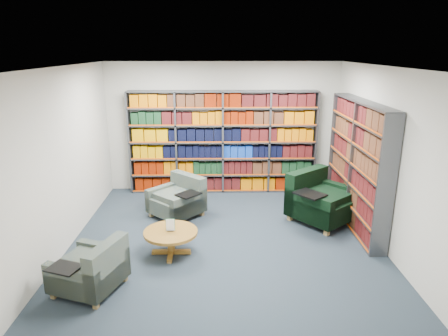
{
  "coord_description": "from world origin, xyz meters",
  "views": [
    {
      "loc": [
        -0.1,
        -6.08,
        3.06
      ],
      "look_at": [
        0.0,
        0.6,
        1.05
      ],
      "focal_mm": 32.0,
      "sensor_mm": 36.0,
      "label": 1
    }
  ],
  "objects_px": {
    "coffee_table": "(171,236)",
    "chair_teal_left": "(179,200)",
    "chair_green_right": "(318,201)",
    "chair_teal_front": "(93,271)"
  },
  "relations": [
    {
      "from": "chair_green_right",
      "to": "coffee_table",
      "type": "bearing_deg",
      "value": -153.85
    },
    {
      "from": "coffee_table",
      "to": "chair_teal_left",
      "type": "bearing_deg",
      "value": 90.26
    },
    {
      "from": "chair_green_right",
      "to": "chair_teal_front",
      "type": "xyz_separation_m",
      "value": [
        -3.47,
        -2.21,
        -0.08
      ]
    },
    {
      "from": "chair_teal_left",
      "to": "coffee_table",
      "type": "distance_m",
      "value": 1.53
    },
    {
      "from": "chair_teal_front",
      "to": "coffee_table",
      "type": "xyz_separation_m",
      "value": [
        0.9,
        0.95,
        0.03
      ]
    },
    {
      "from": "chair_teal_left",
      "to": "chair_teal_front",
      "type": "relative_size",
      "value": 1.13
    },
    {
      "from": "chair_teal_left",
      "to": "coffee_table",
      "type": "height_order",
      "value": "chair_teal_left"
    },
    {
      "from": "chair_green_right",
      "to": "chair_teal_front",
      "type": "distance_m",
      "value": 4.11
    },
    {
      "from": "chair_teal_left",
      "to": "chair_green_right",
      "type": "bearing_deg",
      "value": -5.88
    },
    {
      "from": "chair_teal_front",
      "to": "chair_green_right",
      "type": "bearing_deg",
      "value": 32.56
    }
  ]
}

